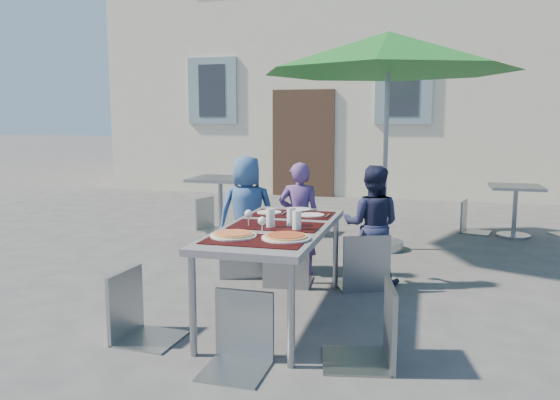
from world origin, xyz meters
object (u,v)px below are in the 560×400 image
(chair_5, at_px, (239,287))
(bg_chair_r_0, at_px, (295,191))
(patio_umbrella, at_px, (388,53))
(bg_chair_l_1, at_px, (471,198))
(chair_0, at_px, (240,222))
(cafe_table_0, at_px, (221,194))
(child_2, at_px, (372,225))
(chair_4, at_px, (375,275))
(chair_1, at_px, (287,226))
(pizza_near_left, at_px, (233,235))
(chair_2, at_px, (364,227))
(chair_3, at_px, (136,264))
(pizza_near_right, at_px, (286,237))
(cafe_table_1, at_px, (515,203))
(child_0, at_px, (247,213))
(dining_table, at_px, (276,233))
(child_1, at_px, (299,219))
(bg_chair_l_0, at_px, (209,195))

(chair_5, xyz_separation_m, bg_chair_r_0, (-0.63, 4.12, 0.08))
(patio_umbrella, xyz_separation_m, bg_chair_l_1, (1.11, 1.39, -1.86))
(chair_0, distance_m, cafe_table_0, 2.07)
(child_2, height_order, chair_4, child_2)
(chair_1, distance_m, bg_chair_r_0, 2.42)
(pizza_near_left, relative_size, chair_2, 0.33)
(chair_2, relative_size, chair_3, 1.06)
(pizza_near_left, xyz_separation_m, bg_chair_r_0, (-0.43, 3.68, -0.16))
(pizza_near_right, xyz_separation_m, cafe_table_1, (2.11, 4.23, -0.30))
(pizza_near_left, height_order, bg_chair_l_1, bg_chair_l_1)
(child_0, height_order, chair_5, child_0)
(chair_0, distance_m, chair_1, 0.58)
(bg_chair_r_0, bearing_deg, child_0, -91.63)
(child_2, xyz_separation_m, patio_umbrella, (0.00, 1.46, 1.78))
(child_2, height_order, chair_5, child_2)
(pizza_near_right, distance_m, chair_5, 0.56)
(pizza_near_right, distance_m, chair_1, 1.33)
(pizza_near_left, height_order, chair_2, chair_2)
(pizza_near_left, xyz_separation_m, chair_5, (0.20, -0.44, -0.24))
(child_0, relative_size, chair_2, 1.21)
(dining_table, bearing_deg, chair_1, 98.24)
(patio_umbrella, height_order, bg_chair_r_0, patio_umbrella)
(chair_2, xyz_separation_m, chair_4, (0.25, -1.58, -0.00))
(pizza_near_right, relative_size, child_1, 0.30)
(child_1, bearing_deg, cafe_table_1, -141.69)
(pizza_near_left, relative_size, child_0, 0.27)
(bg_chair_l_0, bearing_deg, pizza_near_left, -64.99)
(child_1, distance_m, patio_umbrella, 2.34)
(dining_table, distance_m, pizza_near_right, 0.50)
(chair_0, distance_m, bg_chair_l_0, 2.46)
(child_2, bearing_deg, child_0, -6.09)
(pizza_near_right, relative_size, chair_0, 0.36)
(chair_1, relative_size, cafe_table_0, 1.24)
(chair_5, distance_m, cafe_table_1, 5.23)
(bg_chair_r_0, height_order, bg_chair_l_1, bg_chair_r_0)
(child_2, distance_m, bg_chair_l_1, 3.06)
(cafe_table_0, bearing_deg, chair_3, -78.21)
(chair_2, distance_m, bg_chair_l_1, 3.27)
(chair_1, distance_m, chair_3, 1.69)
(child_2, distance_m, patio_umbrella, 2.30)
(chair_1, distance_m, chair_4, 1.77)
(pizza_near_right, height_order, bg_chair_r_0, bg_chair_r_0)
(chair_3, bearing_deg, pizza_near_right, 13.20)
(child_1, height_order, patio_umbrella, patio_umbrella)
(cafe_table_0, bearing_deg, chair_0, -63.22)
(chair_4, xyz_separation_m, bg_chair_l_1, (0.92, 4.63, -0.10))
(chair_3, bearing_deg, pizza_near_left, 18.20)
(pizza_near_left, bearing_deg, chair_1, 87.15)
(pizza_near_left, bearing_deg, child_2, 62.69)
(chair_2, distance_m, cafe_table_1, 3.33)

